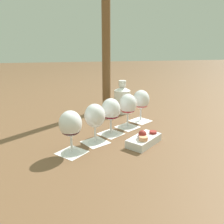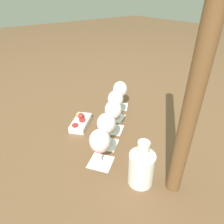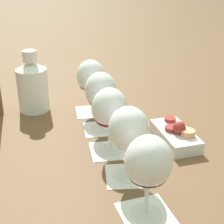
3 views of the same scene
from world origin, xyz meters
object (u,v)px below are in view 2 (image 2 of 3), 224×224
(wine_glass_1, at_px, (106,125))
(umbrella_pole, at_px, (197,84))
(wine_glass_2, at_px, (113,111))
(wine_glass_3, at_px, (116,100))
(wine_glass_0, at_px, (100,142))
(wine_glass_4, at_px, (120,91))
(ceramic_vase, at_px, (142,166))
(snack_dish, at_px, (81,122))

(wine_glass_1, relative_size, umbrella_pole, 0.20)
(wine_glass_2, distance_m, wine_glass_3, 0.12)
(wine_glass_0, bearing_deg, wine_glass_2, -50.59)
(wine_glass_0, distance_m, wine_glass_4, 0.49)
(wine_glass_0, xyz_separation_m, ceramic_vase, (-0.17, -0.06, -0.03))
(wine_glass_0, relative_size, wine_glass_1, 1.00)
(wine_glass_2, distance_m, snack_dish, 0.20)
(wine_glass_2, height_order, wine_glass_4, same)
(wine_glass_2, xyz_separation_m, umbrella_pole, (-0.42, 0.05, 0.30))
(ceramic_vase, height_order, umbrella_pole, umbrella_pole)
(wine_glass_4, height_order, umbrella_pole, umbrella_pole)
(wine_glass_0, relative_size, wine_glass_4, 1.00)
(wine_glass_1, bearing_deg, wine_glass_4, -49.60)
(wine_glass_2, bearing_deg, wine_glass_1, 127.65)
(snack_dish, distance_m, umbrella_pole, 0.69)
(wine_glass_3, relative_size, umbrella_pole, 0.20)
(wine_glass_0, xyz_separation_m, wine_glass_4, (0.32, -0.37, -0.00))
(wine_glass_1, height_order, umbrella_pole, umbrella_pole)
(wine_glass_2, distance_m, ceramic_vase, 0.36)
(wine_glass_3, height_order, umbrella_pole, umbrella_pole)
(snack_dish, bearing_deg, wine_glass_4, -84.99)
(ceramic_vase, bearing_deg, wine_glass_3, -26.86)
(wine_glass_0, distance_m, umbrella_pole, 0.43)
(wine_glass_0, height_order, umbrella_pole, umbrella_pole)
(umbrella_pole, bearing_deg, wine_glass_1, 8.25)
(snack_dish, bearing_deg, wine_glass_3, -105.57)
(wine_glass_3, xyz_separation_m, umbrella_pole, (-0.51, 0.13, 0.31))
(wine_glass_1, bearing_deg, wine_glass_0, 131.18)
(umbrella_pole, bearing_deg, wine_glass_0, 28.15)
(wine_glass_0, xyz_separation_m, umbrella_pole, (-0.27, -0.14, 0.30))
(wine_glass_4, bearing_deg, snack_dish, 95.01)
(wine_glass_4, relative_size, umbrella_pole, 0.20)
(ceramic_vase, bearing_deg, wine_glass_2, -21.02)
(wine_glass_1, height_order, wine_glass_3, same)
(ceramic_vase, bearing_deg, snack_dish, -1.41)
(wine_glass_1, xyz_separation_m, umbrella_pole, (-0.35, -0.05, 0.30))
(wine_glass_2, xyz_separation_m, ceramic_vase, (-0.33, 0.13, -0.03))
(ceramic_vase, bearing_deg, wine_glass_1, -6.51)
(ceramic_vase, relative_size, umbrella_pole, 0.23)
(wine_glass_0, relative_size, snack_dish, 0.96)
(wine_glass_4, height_order, snack_dish, wine_glass_4)
(wine_glass_1, xyz_separation_m, snack_dish, (0.21, 0.02, -0.09))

